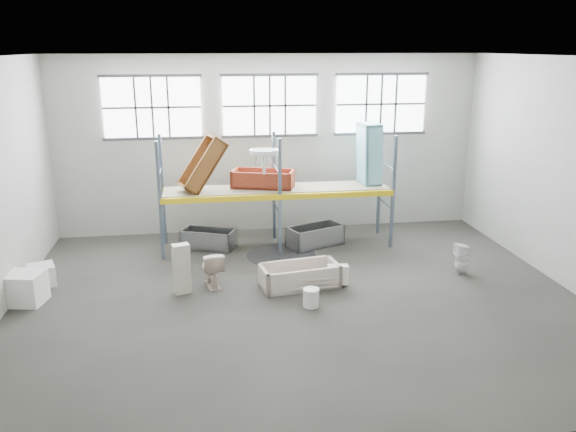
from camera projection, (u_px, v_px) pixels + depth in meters
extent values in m
cube|color=#44413A|center=(298.00, 300.00, 12.46)|extent=(12.00, 10.00, 0.10)
cube|color=silver|center=(300.00, 54.00, 11.02)|extent=(12.00, 10.00, 0.10)
cube|color=#9F9E93|center=(270.00, 144.00, 16.53)|extent=(12.00, 0.10, 5.00)
cube|color=#B7B6A9|center=(369.00, 280.00, 6.94)|extent=(12.00, 0.10, 5.00)
cube|color=beige|center=(573.00, 175.00, 12.60)|extent=(0.10, 10.00, 5.00)
cube|color=white|center=(152.00, 107.00, 15.66)|extent=(2.60, 0.04, 1.60)
cube|color=white|center=(270.00, 106.00, 16.11)|extent=(2.60, 0.04, 1.60)
cube|color=white|center=(381.00, 104.00, 16.57)|extent=(2.60, 0.04, 1.60)
cube|color=slate|center=(160.00, 201.00, 14.34)|extent=(0.08, 0.08, 3.00)
cube|color=slate|center=(163.00, 190.00, 15.48)|extent=(0.08, 0.08, 3.00)
cube|color=slate|center=(280.00, 197.00, 14.77)|extent=(0.08, 0.08, 3.00)
cube|color=slate|center=(274.00, 186.00, 15.91)|extent=(0.08, 0.08, 3.00)
cube|color=slate|center=(393.00, 193.00, 15.20)|extent=(0.08, 0.08, 3.00)
cube|color=slate|center=(379.00, 182.00, 16.33)|extent=(0.08, 0.08, 3.00)
cube|color=yellow|center=(280.00, 197.00, 14.77)|extent=(6.00, 0.10, 0.14)
cube|color=yellow|center=(274.00, 186.00, 15.91)|extent=(6.00, 0.10, 0.14)
cube|color=gray|center=(277.00, 188.00, 15.32)|extent=(5.90, 1.10, 0.03)
cylinder|color=black|center=(281.00, 255.00, 15.00)|extent=(1.80, 1.80, 0.00)
cube|color=#EFDEC8|center=(338.00, 275.00, 12.98)|extent=(0.48, 0.26, 0.44)
imported|color=beige|center=(311.00, 282.00, 12.89)|extent=(0.52, 0.52, 0.16)
imported|color=beige|center=(212.00, 268.00, 12.99)|extent=(0.59, 0.87, 0.82)
cube|color=beige|center=(182.00, 269.00, 12.56)|extent=(0.41, 0.32, 1.11)
imported|color=white|center=(462.00, 259.00, 13.68)|extent=(0.36, 0.35, 0.75)
imported|color=white|center=(264.00, 173.00, 14.76)|extent=(0.76, 0.60, 0.65)
cylinder|color=silver|center=(311.00, 298.00, 11.99)|extent=(0.34, 0.34, 0.39)
cube|color=white|center=(24.00, 288.00, 12.12)|extent=(0.90, 0.81, 0.66)
cube|color=silver|center=(41.00, 275.00, 13.06)|extent=(0.72, 0.72, 0.47)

